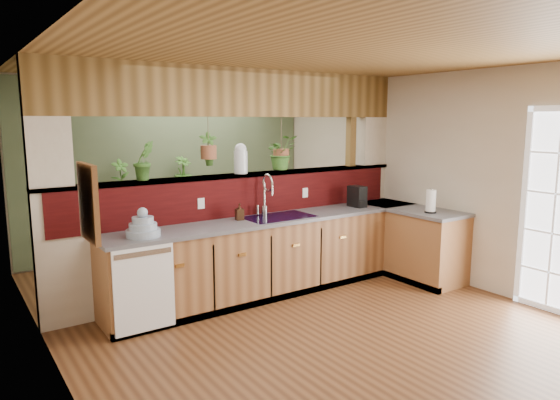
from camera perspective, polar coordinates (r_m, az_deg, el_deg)
ground at (r=5.17m, az=3.75°, el=-13.81°), size 4.60×7.00×0.01m
ceiling at (r=4.80m, az=4.09°, el=16.12°), size 4.60×7.00×0.01m
wall_back at (r=7.85m, az=-12.18°, el=3.72°), size 4.60×0.02×2.60m
wall_left at (r=3.86m, az=-24.01°, el=-2.37°), size 0.02×7.00×2.60m
wall_right at (r=6.49m, az=20.07°, el=2.26°), size 0.02×7.00×2.60m
pass_through_partition at (r=5.95m, az=-3.95°, el=1.16°), size 4.60×0.21×2.60m
pass_through_ledge at (r=5.92m, az=-4.23°, el=2.86°), size 4.60×0.21×0.04m
header_beam at (r=5.89m, az=-4.34°, el=12.14°), size 4.60×0.15×0.55m
sage_backwall at (r=7.83m, az=-12.13°, el=3.71°), size 4.55×0.02×2.55m
countertop at (r=6.17m, az=4.92°, el=-5.60°), size 4.14×1.52×0.90m
dishwasher at (r=4.89m, az=-15.23°, el=-9.78°), size 0.58×0.03×0.82m
navy_sink at (r=5.82m, az=-0.17°, el=-2.69°), size 0.82×0.50×0.18m
framed_print at (r=3.05m, az=-21.01°, el=-0.29°), size 0.04×0.35×0.45m
faucet at (r=5.85m, az=-1.60°, el=0.80°), size 0.22×0.22×0.50m
dish_stack at (r=4.99m, az=-15.38°, el=-3.06°), size 0.33×0.33×0.29m
soap_dispenser at (r=5.62m, az=-4.65°, el=-1.35°), size 0.10×0.10×0.19m
coffee_maker at (r=6.53m, az=8.85°, el=0.31°), size 0.14×0.24×0.27m
paper_towel at (r=6.30m, az=16.86°, el=-0.18°), size 0.14×0.14×0.30m
glass_jar at (r=5.88m, az=-4.52°, el=4.75°), size 0.16×0.16×0.35m
ledge_plant_left at (r=5.40m, az=-15.28°, el=4.37°), size 0.25×0.21×0.41m
hanging_plant_a at (r=5.67m, az=-8.20°, el=7.02°), size 0.23×0.19×0.50m
hanging_plant_b at (r=6.18m, az=0.14°, el=7.14°), size 0.44×0.40×0.56m
shelving_console at (r=7.62m, az=-13.48°, el=-2.58°), size 1.58×0.88×1.02m
shelf_plant_a at (r=7.33m, az=-17.73°, el=2.67°), size 0.26×0.18×0.47m
shelf_plant_b at (r=7.65m, az=-11.03°, el=3.17°), size 0.32×0.32×0.46m
floor_plant at (r=7.58m, az=-5.91°, el=-3.41°), size 0.76×0.69×0.74m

